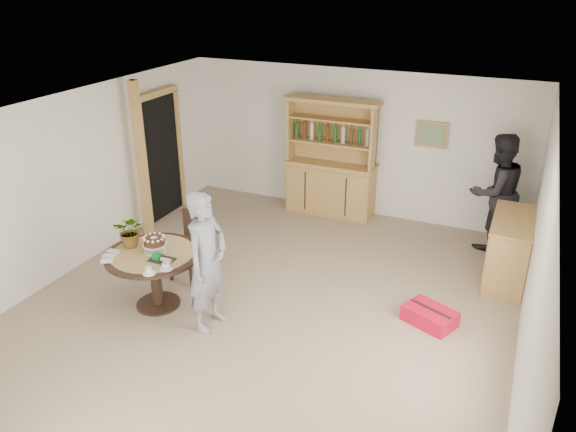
{
  "coord_description": "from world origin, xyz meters",
  "views": [
    {
      "loc": [
        2.72,
        -5.45,
        4.01
      ],
      "look_at": [
        0.04,
        0.63,
        1.05
      ],
      "focal_mm": 35.0,
      "sensor_mm": 36.0,
      "label": 1
    }
  ],
  "objects_px": {
    "sideboard": "(509,250)",
    "teen_boy": "(207,262)",
    "dining_table": "(154,264)",
    "red_suitcase": "(430,316)",
    "adult_person": "(496,192)",
    "dining_chair": "(191,242)",
    "hutch": "(331,176)"
  },
  "relations": [
    {
      "from": "adult_person",
      "to": "dining_table",
      "type": "bearing_deg",
      "value": 1.13
    },
    {
      "from": "dining_chair",
      "to": "adult_person",
      "type": "distance_m",
      "value": 4.57
    },
    {
      "from": "sideboard",
      "to": "dining_table",
      "type": "relative_size",
      "value": 1.05
    },
    {
      "from": "dining_table",
      "to": "dining_chair",
      "type": "relative_size",
      "value": 1.27
    },
    {
      "from": "dining_table",
      "to": "teen_boy",
      "type": "relative_size",
      "value": 0.69
    },
    {
      "from": "dining_chair",
      "to": "red_suitcase",
      "type": "bearing_deg",
      "value": 10.03
    },
    {
      "from": "hutch",
      "to": "sideboard",
      "type": "xyz_separation_m",
      "value": [
        3.04,
        -1.24,
        -0.22
      ]
    },
    {
      "from": "dining_table",
      "to": "red_suitcase",
      "type": "bearing_deg",
      "value": 16.98
    },
    {
      "from": "adult_person",
      "to": "dining_chair",
      "type": "bearing_deg",
      "value": -6.46
    },
    {
      "from": "teen_boy",
      "to": "adult_person",
      "type": "relative_size",
      "value": 0.95
    },
    {
      "from": "teen_boy",
      "to": "red_suitcase",
      "type": "xyz_separation_m",
      "value": [
        2.44,
        1.11,
        -0.77
      ]
    },
    {
      "from": "sideboard",
      "to": "adult_person",
      "type": "xyz_separation_m",
      "value": [
        -0.32,
        0.98,
        0.44
      ]
    },
    {
      "from": "hutch",
      "to": "dining_table",
      "type": "bearing_deg",
      "value": -105.21
    },
    {
      "from": "dining_chair",
      "to": "teen_boy",
      "type": "bearing_deg",
      "value": -40.91
    },
    {
      "from": "dining_chair",
      "to": "dining_table",
      "type": "bearing_deg",
      "value": -83.71
    },
    {
      "from": "dining_chair",
      "to": "teen_boy",
      "type": "xyz_separation_m",
      "value": [
        0.84,
        -0.93,
        0.33
      ]
    },
    {
      "from": "sideboard",
      "to": "dining_chair",
      "type": "xyz_separation_m",
      "value": [
        -4.04,
        -1.65,
        0.06
      ]
    },
    {
      "from": "dining_table",
      "to": "teen_boy",
      "type": "height_order",
      "value": "teen_boy"
    },
    {
      "from": "sideboard",
      "to": "teen_boy",
      "type": "height_order",
      "value": "teen_boy"
    },
    {
      "from": "adult_person",
      "to": "red_suitcase",
      "type": "distance_m",
      "value": 2.62
    },
    {
      "from": "hutch",
      "to": "dining_chair",
      "type": "relative_size",
      "value": 2.16
    },
    {
      "from": "adult_person",
      "to": "red_suitcase",
      "type": "relative_size",
      "value": 2.57
    },
    {
      "from": "teen_boy",
      "to": "adult_person",
      "type": "distance_m",
      "value": 4.58
    },
    {
      "from": "adult_person",
      "to": "red_suitcase",
      "type": "height_order",
      "value": "adult_person"
    },
    {
      "from": "hutch",
      "to": "teen_boy",
      "type": "xyz_separation_m",
      "value": [
        -0.16,
        -3.82,
        0.18
      ]
    },
    {
      "from": "dining_chair",
      "to": "teen_boy",
      "type": "distance_m",
      "value": 1.3
    },
    {
      "from": "dining_chair",
      "to": "hutch",
      "type": "bearing_deg",
      "value": 77.84
    },
    {
      "from": "hutch",
      "to": "teen_boy",
      "type": "distance_m",
      "value": 3.83
    },
    {
      "from": "sideboard",
      "to": "adult_person",
      "type": "height_order",
      "value": "adult_person"
    },
    {
      "from": "teen_boy",
      "to": "hutch",
      "type": "bearing_deg",
      "value": 1.49
    },
    {
      "from": "teen_boy",
      "to": "red_suitcase",
      "type": "relative_size",
      "value": 2.44
    },
    {
      "from": "sideboard",
      "to": "adult_person",
      "type": "relative_size",
      "value": 0.69
    }
  ]
}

